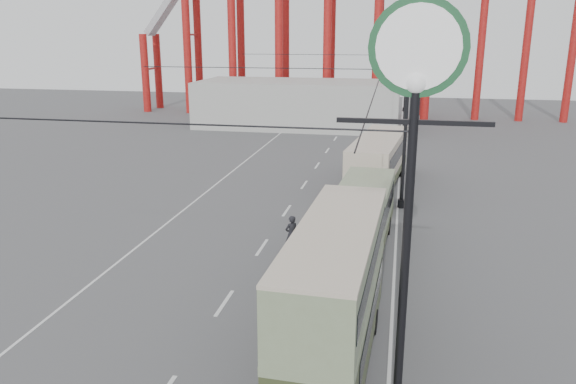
% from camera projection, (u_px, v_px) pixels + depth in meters
% --- Properties ---
extents(ground, '(160.00, 160.00, 0.00)m').
position_uv_depth(ground, '(216.00, 363.00, 17.76)').
color(ground, '#555457').
rests_on(ground, ground).
extents(road_markings, '(12.52, 120.00, 0.01)m').
position_uv_depth(road_markings, '(300.00, 194.00, 36.50)').
color(road_markings, silver).
rests_on(road_markings, ground).
extents(lamp_post_near, '(3.20, 0.44, 10.80)m').
position_uv_depth(lamp_post_near, '(412.00, 143.00, 11.71)').
color(lamp_post_near, black).
rests_on(lamp_post_near, ground).
extents(lamp_post_mid, '(3.20, 0.44, 9.32)m').
position_uv_depth(lamp_post_mid, '(405.00, 130.00, 32.38)').
color(lamp_post_mid, black).
rests_on(lamp_post_mid, ground).
extents(lamp_post_far, '(3.20, 0.44, 9.32)m').
position_uv_depth(lamp_post_far, '(406.00, 92.00, 53.12)').
color(lamp_post_far, black).
rests_on(lamp_post_far, ground).
extents(lamp_post_distant, '(3.20, 0.44, 9.32)m').
position_uv_depth(lamp_post_distant, '(406.00, 76.00, 73.87)').
color(lamp_post_distant, black).
rests_on(lamp_post_distant, ground).
extents(fairground_shed, '(22.00, 10.00, 5.00)m').
position_uv_depth(fairground_shed, '(299.00, 104.00, 62.54)').
color(fairground_shed, '#B0B0AB').
rests_on(fairground_shed, ground).
extents(double_decker_bus, '(2.54, 8.88, 4.73)m').
position_uv_depth(double_decker_bus, '(335.00, 291.00, 16.76)').
color(double_decker_bus, '#323E21').
rests_on(double_decker_bus, ground).
extents(single_decker_green, '(2.99, 10.74, 3.00)m').
position_uv_depth(single_decker_green, '(359.00, 221.00, 25.99)').
color(single_decker_green, gray).
rests_on(single_decker_green, ground).
extents(single_decker_cream, '(3.80, 10.96, 3.34)m').
position_uv_depth(single_decker_cream, '(378.00, 158.00, 38.08)').
color(single_decker_cream, beige).
rests_on(single_decker_cream, ground).
extents(pedestrian, '(0.79, 0.78, 1.84)m').
position_uv_depth(pedestrian, '(291.00, 234.00, 26.50)').
color(pedestrian, black).
rests_on(pedestrian, ground).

